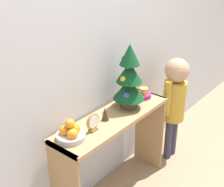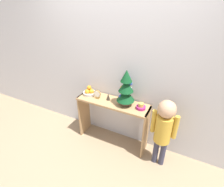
# 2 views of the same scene
# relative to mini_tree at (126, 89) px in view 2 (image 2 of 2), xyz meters

# --- Properties ---
(ground_plane) EXTENTS (12.00, 12.00, 0.00)m
(ground_plane) POSITION_rel_mini_tree_xyz_m (-0.20, -0.17, -1.01)
(ground_plane) COLOR #997F60
(back_wall) EXTENTS (7.00, 0.05, 2.50)m
(back_wall) POSITION_rel_mini_tree_xyz_m (-0.20, 0.20, 0.24)
(back_wall) COLOR silver
(back_wall) RESTS_ON ground_plane
(console_table) EXTENTS (1.09, 0.32, 0.75)m
(console_table) POSITION_rel_mini_tree_xyz_m (-0.20, -0.00, -0.43)
(console_table) COLOR tan
(console_table) RESTS_ON ground_plane
(mini_tree) EXTENTS (0.25, 0.25, 0.53)m
(mini_tree) POSITION_rel_mini_tree_xyz_m (0.00, 0.00, 0.00)
(mini_tree) COLOR #4C3828
(mini_tree) RESTS_ON console_table
(fruit_bowl) EXTENTS (0.20, 0.20, 0.15)m
(fruit_bowl) POSITION_rel_mini_tree_xyz_m (-0.62, 0.03, -0.21)
(fruit_bowl) COLOR #B7B2A8
(fruit_bowl) RESTS_ON console_table
(singing_bowl) EXTENTS (0.13, 0.13, 0.09)m
(singing_bowl) POSITION_rel_mini_tree_xyz_m (0.23, 0.01, -0.22)
(singing_bowl) COLOR #9E2366
(singing_bowl) RESTS_ON console_table
(desk_clock) EXTENTS (0.11, 0.04, 0.13)m
(desk_clock) POSITION_rel_mini_tree_xyz_m (-0.45, -0.02, -0.19)
(desk_clock) COLOR olive
(desk_clock) RESTS_ON console_table
(figurine) EXTENTS (0.06, 0.06, 0.11)m
(figurine) POSITION_rel_mini_tree_xyz_m (-0.28, 0.01, -0.20)
(figurine) COLOR #382D23
(figurine) RESTS_ON console_table
(child_figure) EXTENTS (0.33, 0.22, 1.03)m
(child_figure) POSITION_rel_mini_tree_xyz_m (0.58, -0.11, -0.34)
(child_figure) COLOR #38384C
(child_figure) RESTS_ON ground_plane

